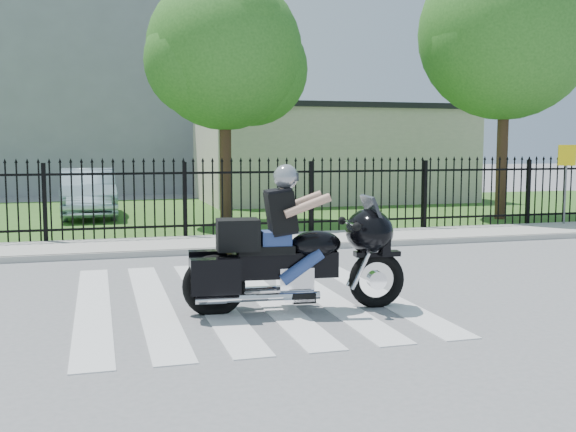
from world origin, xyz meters
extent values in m
plane|color=slate|center=(0.00, 0.00, 0.00)|extent=(120.00, 120.00, 0.00)
cube|color=#ADAAA3|center=(0.00, 5.00, 0.06)|extent=(40.00, 2.00, 0.12)
cube|color=#ADAAA3|center=(0.00, 4.00, 0.06)|extent=(40.00, 0.12, 0.12)
cube|color=#2E531C|center=(0.00, 12.00, 0.01)|extent=(40.00, 12.00, 0.02)
cube|color=black|center=(0.00, 6.00, 0.35)|extent=(26.00, 0.04, 0.05)
cube|color=black|center=(0.00, 6.00, 1.55)|extent=(26.00, 0.04, 0.05)
cylinder|color=#382316|center=(1.50, 9.00, 2.08)|extent=(0.32, 0.32, 4.16)
sphere|color=#28631C|center=(1.50, 9.00, 4.68)|extent=(4.20, 4.20, 4.20)
cylinder|color=#382316|center=(9.50, 8.00, 2.40)|extent=(0.32, 0.32, 4.80)
sphere|color=#28631C|center=(9.50, 8.00, 5.40)|extent=(5.00, 5.00, 5.00)
cube|color=beige|center=(7.00, 16.00, 1.75)|extent=(10.00, 6.00, 3.50)
cube|color=black|center=(7.00, 16.00, 3.60)|extent=(10.20, 6.20, 0.20)
cube|color=gray|center=(-3.00, 26.00, 6.00)|extent=(15.00, 10.00, 12.00)
torus|color=black|center=(1.68, -1.02, 0.37)|extent=(0.78, 0.22, 0.77)
torus|color=black|center=(-0.49, -0.81, 0.37)|extent=(0.83, 0.24, 0.82)
cube|color=black|center=(0.40, -0.90, 0.62)|extent=(1.47, 0.40, 0.34)
ellipsoid|color=black|center=(0.85, -0.94, 0.87)|extent=(0.73, 0.51, 0.37)
cube|color=black|center=(0.18, -0.87, 0.83)|extent=(0.76, 0.42, 0.11)
cube|color=silver|center=(0.57, -0.91, 0.43)|extent=(0.48, 0.38, 0.34)
ellipsoid|color=black|center=(1.57, -1.01, 1.03)|extent=(0.68, 0.86, 0.60)
cube|color=black|center=(-0.18, -0.84, 1.03)|extent=(0.57, 0.47, 0.40)
cube|color=navy|center=(0.31, -0.89, 0.96)|extent=(0.41, 0.37, 0.20)
sphere|color=#96989D|center=(0.44, -0.90, 1.77)|extent=(0.32, 0.32, 0.32)
imported|color=#A0BBC9|center=(-2.16, 11.89, 0.75)|extent=(1.64, 4.46, 1.46)
cylinder|color=slate|center=(9.91, 5.70, 1.11)|extent=(0.05, 0.05, 1.98)
cube|color=yellow|center=(9.91, 5.68, 1.92)|extent=(0.43, 0.20, 0.54)
camera|label=1|loc=(-1.90, -9.26, 2.17)|focal=42.00mm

